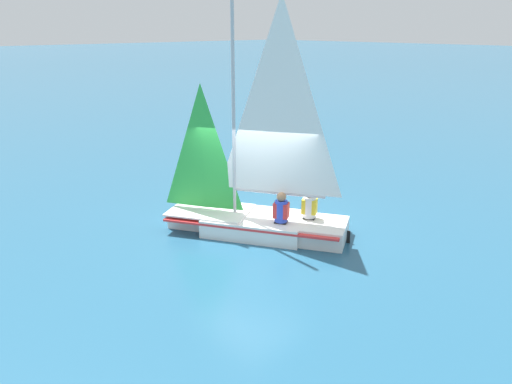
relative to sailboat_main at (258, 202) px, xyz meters
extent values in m
plane|color=#235675|center=(0.02, -0.03, -0.77)|extent=(260.00, 260.00, 0.00)
cube|color=white|center=(0.02, -0.03, -0.56)|extent=(2.45, 2.77, 0.43)
cube|color=white|center=(0.86, -1.48, -0.56)|extent=(1.19, 1.26, 0.43)
cube|color=white|center=(-0.82, 1.41, -0.56)|extent=(1.57, 1.48, 0.43)
cube|color=red|center=(0.02, -0.03, -0.42)|extent=(3.39, 4.37, 0.05)
cube|color=silver|center=(0.61, -1.05, -0.32)|extent=(2.14, 2.34, 0.04)
cylinder|color=#B7B7BC|center=(0.29, -0.50, 2.22)|extent=(0.08, 0.08, 5.13)
cylinder|color=#B7B7BC|center=(-0.26, 0.45, 0.29)|extent=(1.16, 1.92, 0.07)
pyramid|color=white|center=(-0.26, 0.45, 2.49)|extent=(1.08, 1.82, 4.35)
pyramid|color=green|center=(0.69, -1.19, 1.26)|extent=(0.77, 1.27, 3.00)
cube|color=black|center=(-1.10, 1.88, -0.62)|extent=(0.07, 0.08, 0.30)
cube|color=black|center=(-0.11, 0.68, -0.54)|extent=(0.35, 0.36, 0.45)
cylinder|color=blue|center=(-0.11, 0.68, -0.07)|extent=(0.41, 0.41, 0.50)
cube|color=red|center=(-0.11, 0.68, -0.04)|extent=(0.40, 0.42, 0.35)
sphere|color=#A87A56|center=(-0.11, 0.68, 0.28)|extent=(0.22, 0.22, 0.22)
cube|color=black|center=(-0.79, 0.95, -0.54)|extent=(0.35, 0.36, 0.45)
cylinder|color=white|center=(-0.79, 0.95, -0.07)|extent=(0.41, 0.41, 0.50)
cube|color=yellow|center=(-0.79, 0.95, -0.04)|extent=(0.40, 0.42, 0.35)
sphere|color=tan|center=(-0.79, 0.95, 0.28)|extent=(0.22, 0.22, 0.22)
cylinder|color=black|center=(-0.79, 0.95, 0.37)|extent=(0.29, 0.29, 0.06)
camera|label=1|loc=(7.67, 8.12, 3.98)|focal=35.00mm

